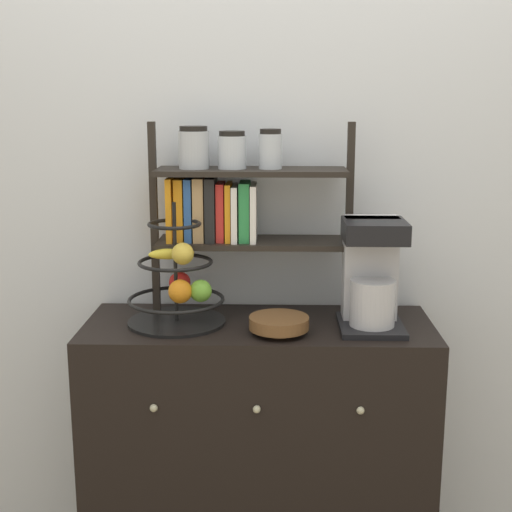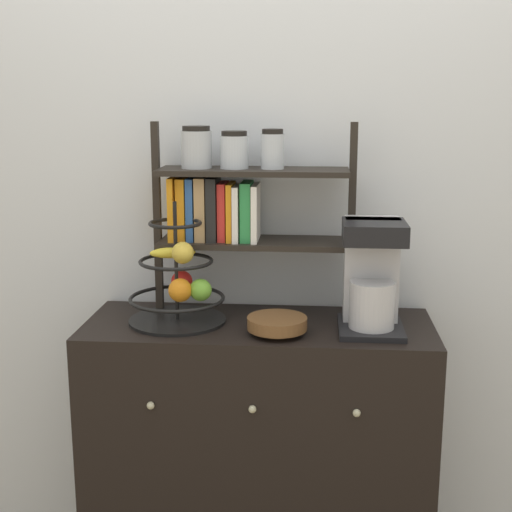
{
  "view_description": "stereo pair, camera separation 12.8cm",
  "coord_description": "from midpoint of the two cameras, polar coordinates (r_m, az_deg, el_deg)",
  "views": [
    {
      "loc": [
        0.05,
        -1.99,
        1.62
      ],
      "look_at": [
        -0.01,
        0.22,
        1.13
      ],
      "focal_mm": 50.0,
      "sensor_mm": 36.0,
      "label": 1
    },
    {
      "loc": [
        0.18,
        -1.99,
        1.62
      ],
      "look_at": [
        -0.01,
        0.22,
        1.13
      ],
      "focal_mm": 50.0,
      "sensor_mm": 36.0,
      "label": 2
    }
  ],
  "objects": [
    {
      "name": "shelf_hutch",
      "position": [
        2.36,
        -0.51,
        4.7
      ],
      "size": [
        0.67,
        0.2,
        0.64
      ],
      "color": "black",
      "rests_on": "sideboard"
    },
    {
      "name": "sideboard",
      "position": [
        2.5,
        1.71,
        -15.31
      ],
      "size": [
        1.13,
        0.45,
        0.9
      ],
      "color": "black",
      "rests_on": "ground_plane"
    },
    {
      "name": "wall_back",
      "position": [
        2.49,
        2.18,
        5.21
      ],
      "size": [
        7.0,
        0.05,
        2.6
      ],
      "primitive_type": "cube",
      "color": "silver",
      "rests_on": "ground_plane"
    },
    {
      "name": "fruit_stand",
      "position": [
        2.31,
        -4.57,
        -2.31
      ],
      "size": [
        0.32,
        0.32,
        0.4
      ],
      "color": "black",
      "rests_on": "sideboard"
    },
    {
      "name": "coffee_maker",
      "position": [
        2.27,
        10.86,
        -1.52
      ],
      "size": [
        0.2,
        0.24,
        0.35
      ],
      "color": "black",
      "rests_on": "sideboard"
    },
    {
      "name": "wooden_bowl",
      "position": [
        2.22,
        3.36,
        -5.47
      ],
      "size": [
        0.19,
        0.19,
        0.05
      ],
      "color": "brown",
      "rests_on": "sideboard"
    }
  ]
}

